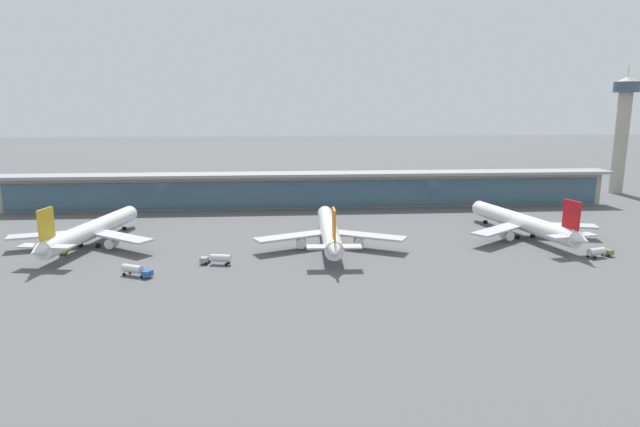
% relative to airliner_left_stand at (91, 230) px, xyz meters
% --- Properties ---
extents(ground_plane, '(1200.00, 1200.00, 0.00)m').
position_rel_airliner_left_stand_xyz_m(ground_plane, '(72.64, -2.54, -5.10)').
color(ground_plane, '#515154').
extents(airliner_left_stand, '(45.91, 60.45, 16.18)m').
position_rel_airliner_left_stand_xyz_m(airliner_left_stand, '(0.00, 0.00, 0.00)').
color(airliner_left_stand, white).
rests_on(airliner_left_stand, ground).
extents(airliner_centre_stand, '(46.72, 60.74, 16.18)m').
position_rel_airliner_left_stand_xyz_m(airliner_centre_stand, '(74.36, -6.15, 0.00)').
color(airliner_centre_stand, white).
rests_on(airliner_centre_stand, ground).
extents(airliner_right_stand, '(45.83, 60.40, 16.18)m').
position_rel_airliner_left_stand_xyz_m(airliner_right_stand, '(139.88, 0.41, 0.00)').
color(airliner_right_stand, white).
rests_on(airliner_right_stand, ground).
extents(service_truck_near_nose_olive, '(8.87, 4.82, 2.95)m').
position_rel_airliner_left_stand_xyz_m(service_truck_near_nose_olive, '(151.32, -24.58, -3.39)').
color(service_truck_near_nose_olive, olive).
rests_on(service_truck_near_nose_olive, ground).
extents(service_truck_under_wing_grey, '(8.88, 4.13, 2.95)m').
position_rel_airliner_left_stand_xyz_m(service_truck_under_wing_grey, '(41.47, -23.07, -3.39)').
color(service_truck_under_wing_grey, gray).
rests_on(service_truck_under_wing_grey, ground).
extents(service_truck_mid_apron_blue, '(8.68, 5.91, 2.95)m').
position_rel_airliner_left_stand_xyz_m(service_truck_mid_apron_blue, '(21.61, -31.82, -3.39)').
color(service_truck_mid_apron_blue, '#234C9E').
rests_on(service_truck_mid_apron_blue, ground).
extents(service_truck_by_tail_yellow, '(2.91, 6.93, 2.70)m').
position_rel_airliner_left_stand_xyz_m(service_truck_by_tail_yellow, '(-5.33, -8.35, -4.29)').
color(service_truck_by_tail_yellow, yellow).
rests_on(service_truck_by_tail_yellow, ground).
extents(terminal_building, '(262.26, 12.80, 15.20)m').
position_rel_airliner_left_stand_xyz_m(terminal_building, '(72.64, 59.57, 2.77)').
color(terminal_building, '#9E998E').
rests_on(terminal_building, ground).
extents(control_tower, '(12.00, 12.00, 61.87)m').
position_rel_airliner_left_stand_xyz_m(control_tower, '(228.04, 85.94, 28.77)').
color(control_tower, '#9E998E').
rests_on(control_tower, ground).
extents(safety_cone_bravo, '(0.62, 0.62, 0.70)m').
position_rel_airliner_left_stand_xyz_m(safety_cone_bravo, '(-2.11, -18.63, -4.78)').
color(safety_cone_bravo, orange).
rests_on(safety_cone_bravo, ground).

